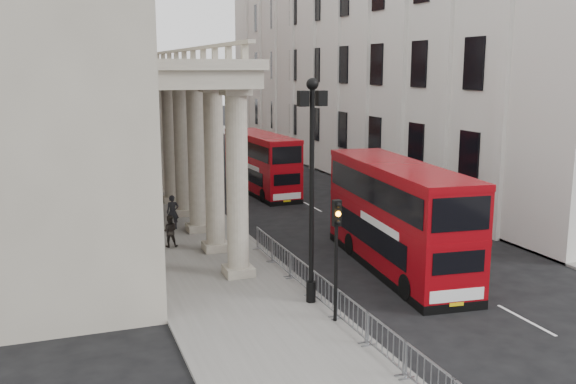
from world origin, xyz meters
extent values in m
plane|color=black|center=(0.00, 0.00, 0.00)|extent=(260.00, 260.00, 0.00)
cube|color=slate|center=(-3.00, 30.00, 0.06)|extent=(6.00, 140.00, 0.12)
cube|color=slate|center=(13.50, 30.00, 0.06)|extent=(3.00, 140.00, 0.12)
cube|color=slate|center=(-0.05, 30.00, 0.07)|extent=(0.20, 140.00, 0.14)
cube|color=gray|center=(-10.50, 18.00, 6.00)|extent=(9.00, 28.00, 12.00)
cube|color=maroon|center=(-10.50, 48.00, 11.00)|extent=(9.00, 32.00, 22.00)
cube|color=gray|center=(-10.50, 80.00, 10.00)|extent=(9.00, 30.00, 20.00)
cube|color=beige|center=(16.00, 32.00, 12.50)|extent=(8.00, 55.00, 25.00)
cube|color=#60605E|center=(6.00, 92.00, 4.00)|extent=(8.00, 8.00, 8.00)
cylinder|color=black|center=(-0.60, 4.00, 0.52)|extent=(0.36, 0.36, 0.80)
cylinder|color=black|center=(-0.60, 4.00, 4.12)|extent=(0.18, 0.18, 8.00)
sphere|color=black|center=(-0.60, 4.00, 8.22)|extent=(0.44, 0.44, 0.44)
cube|color=black|center=(-0.25, 4.00, 7.72)|extent=(0.35, 0.35, 0.55)
cube|color=black|center=(-0.95, 4.00, 7.72)|extent=(0.35, 0.35, 0.55)
cylinder|color=black|center=(-0.60, 20.00, 0.52)|extent=(0.36, 0.36, 0.80)
cylinder|color=black|center=(-0.60, 20.00, 4.12)|extent=(0.18, 0.18, 8.00)
sphere|color=black|center=(-0.60, 20.00, 8.22)|extent=(0.44, 0.44, 0.44)
cube|color=black|center=(-0.25, 20.00, 7.72)|extent=(0.35, 0.35, 0.55)
cube|color=black|center=(-0.95, 20.00, 7.72)|extent=(0.35, 0.35, 0.55)
cylinder|color=black|center=(-0.60, 36.00, 0.52)|extent=(0.36, 0.36, 0.80)
cylinder|color=black|center=(-0.60, 36.00, 4.12)|extent=(0.18, 0.18, 8.00)
sphere|color=black|center=(-0.60, 36.00, 8.22)|extent=(0.44, 0.44, 0.44)
cube|color=black|center=(-0.25, 36.00, 7.72)|extent=(0.35, 0.35, 0.55)
cube|color=black|center=(-0.95, 36.00, 7.72)|extent=(0.35, 0.35, 0.55)
cylinder|color=black|center=(-0.50, 2.00, 1.82)|extent=(0.12, 0.12, 3.40)
cube|color=black|center=(-0.50, 2.00, 3.97)|extent=(0.28, 0.22, 0.90)
sphere|color=black|center=(-0.50, 1.87, 4.27)|extent=(0.18, 0.18, 0.18)
sphere|color=orange|center=(-0.50, 1.87, 3.97)|extent=(0.18, 0.18, 0.18)
sphere|color=black|center=(-0.50, 1.87, 3.67)|extent=(0.18, 0.18, 0.18)
cube|color=gray|center=(-0.35, -3.65, 0.67)|extent=(0.50, 2.30, 1.10)
cube|color=gray|center=(-0.35, -1.30, 0.67)|extent=(0.50, 2.30, 1.10)
cube|color=gray|center=(-0.35, 1.05, 0.67)|extent=(0.50, 2.30, 1.10)
cube|color=gray|center=(-0.35, 3.40, 0.67)|extent=(0.50, 2.30, 1.10)
cube|color=gray|center=(-0.35, 5.75, 0.67)|extent=(0.50, 2.30, 1.10)
cube|color=gray|center=(-0.35, 8.10, 0.67)|extent=(0.50, 2.30, 1.10)
cube|color=gray|center=(-0.35, 10.45, 0.67)|extent=(0.50, 2.30, 1.10)
cube|color=maroon|center=(4.62, 6.82, 1.40)|extent=(3.66, 11.06, 2.07)
cube|color=maroon|center=(4.62, 6.82, 3.54)|extent=(3.66, 11.06, 1.81)
cube|color=maroon|center=(4.62, 6.82, 4.57)|extent=(3.71, 11.10, 0.26)
cube|color=black|center=(4.62, 6.82, 0.18)|extent=(3.68, 11.06, 0.36)
cube|color=black|center=(4.62, 6.82, 1.65)|extent=(3.52, 9.01, 1.03)
cube|color=black|center=(4.62, 6.82, 3.64)|extent=(3.66, 10.45, 1.14)
cube|color=white|center=(4.07, 1.43, 0.67)|extent=(2.17, 0.28, 0.47)
cube|color=yellow|center=(4.07, 1.42, 0.33)|extent=(0.57, 0.10, 0.13)
cylinder|color=black|center=(3.08, 3.18, 0.52)|extent=(0.43, 1.06, 1.03)
cylinder|color=black|center=(5.40, 2.94, 0.52)|extent=(0.43, 1.06, 1.03)
cylinder|color=black|center=(3.71, 9.45, 0.52)|extent=(0.43, 1.06, 1.03)
cylinder|color=black|center=(6.03, 9.22, 0.52)|extent=(0.43, 1.06, 1.03)
cube|color=#9F070F|center=(4.40, 25.77, 1.24)|extent=(2.72, 9.76, 1.84)
cube|color=#9F070F|center=(4.40, 25.77, 3.15)|extent=(2.72, 9.76, 1.61)
cube|color=#9F070F|center=(4.40, 25.77, 4.07)|extent=(2.76, 9.80, 0.23)
cube|color=black|center=(4.40, 25.77, 0.16)|extent=(2.74, 9.76, 0.32)
cube|color=black|center=(4.40, 25.77, 1.47)|extent=(2.70, 7.92, 0.92)
cube|color=black|center=(4.40, 25.77, 3.25)|extent=(2.75, 9.21, 1.01)
cube|color=white|center=(4.61, 20.96, 0.60)|extent=(1.93, 0.14, 0.41)
cube|color=yellow|center=(4.61, 20.95, 0.29)|extent=(0.51, 0.06, 0.12)
cylinder|color=black|center=(3.51, 22.37, 0.46)|extent=(0.33, 0.93, 0.92)
cylinder|color=black|center=(5.59, 22.46, 0.46)|extent=(0.33, 0.93, 0.92)
cylinder|color=black|center=(3.26, 27.98, 0.46)|extent=(0.33, 0.93, 0.92)
cylinder|color=black|center=(5.34, 28.07, 0.46)|extent=(0.33, 0.93, 0.92)
imported|color=black|center=(-3.49, 16.95, 1.04)|extent=(0.73, 0.54, 1.84)
imported|color=black|center=(-4.29, 13.36, 0.91)|extent=(0.87, 0.73, 1.59)
imported|color=black|center=(-2.25, 16.77, 0.90)|extent=(0.77, 0.50, 1.57)
camera|label=1|loc=(-9.29, -17.24, 8.80)|focal=40.00mm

